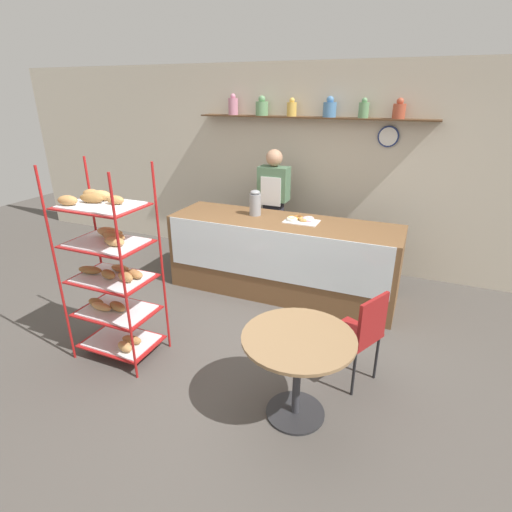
% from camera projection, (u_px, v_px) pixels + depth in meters
% --- Properties ---
extents(ground_plane, '(14.00, 14.00, 0.00)m').
position_uv_depth(ground_plane, '(239.00, 345.00, 3.98)').
color(ground_plane, '#4C4742').
extents(back_wall, '(10.00, 0.30, 2.70)m').
position_uv_depth(back_wall, '(311.00, 168.00, 5.47)').
color(back_wall, beige).
rests_on(back_wall, ground_plane).
extents(display_counter, '(2.74, 0.80, 0.93)m').
position_uv_depth(display_counter, '(282.00, 257.00, 4.87)').
color(display_counter, brown).
rests_on(display_counter, ground_plane).
extents(pastry_rack, '(0.75, 0.52, 1.81)m').
position_uv_depth(pastry_rack, '(111.00, 270.00, 3.55)').
color(pastry_rack, '#A51919').
rests_on(pastry_rack, ground_plane).
extents(person_worker, '(0.39, 0.23, 1.66)m').
position_uv_depth(person_worker, '(273.00, 207.00, 5.32)').
color(person_worker, '#282833').
rests_on(person_worker, ground_plane).
extents(cafe_table, '(0.83, 0.83, 0.71)m').
position_uv_depth(cafe_table, '(298.00, 356.00, 2.93)').
color(cafe_table, '#262628').
rests_on(cafe_table, ground_plane).
extents(cafe_chair, '(0.51, 0.51, 0.86)m').
position_uv_depth(cafe_chair, '(361.00, 330.00, 3.28)').
color(cafe_chair, black).
rests_on(cafe_chair, ground_plane).
extents(coffee_carafe, '(0.14, 0.14, 0.31)m').
position_uv_depth(coffee_carafe, '(255.00, 203.00, 4.85)').
color(coffee_carafe, gray).
rests_on(coffee_carafe, display_counter).
extents(donut_tray_counter, '(0.39, 0.26, 0.05)m').
position_uv_depth(donut_tray_counter, '(301.00, 219.00, 4.66)').
color(donut_tray_counter, white).
rests_on(donut_tray_counter, display_counter).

